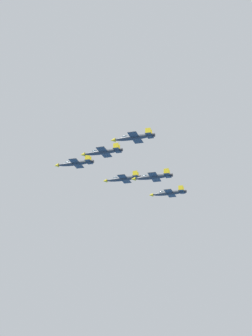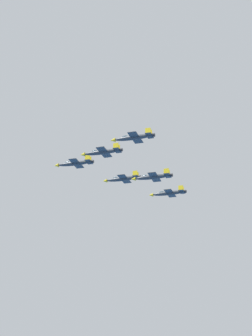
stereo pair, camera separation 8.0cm
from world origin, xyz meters
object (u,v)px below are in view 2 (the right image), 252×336
object	(u,v)px
jet_left_wingman	(102,152)
jet_right_outer	(168,193)
jet_left_outer	(133,137)
jet_right_wingman	(123,179)
jet_slot_rear	(153,177)
jet_lead	(75,163)

from	to	relation	value
jet_left_wingman	jet_right_outer	distance (m)	43.63
jet_right_outer	jet_left_wingman	bearing A→B (deg)	69.58
jet_left_outer	jet_right_outer	distance (m)	54.00
jet_left_outer	jet_right_wingman	bearing A→B (deg)	-67.78
jet_left_outer	jet_slot_rear	distance (m)	27.37
jet_left_outer	jet_slot_rear	xyz separation A→B (m)	(19.88, -18.25, -4.57)
jet_lead	jet_slot_rear	size ratio (longest dim) A/B	1.01
jet_lead	jet_slot_rear	world-z (taller)	jet_lead
jet_lead	jet_slot_rear	xyz separation A→B (m)	(-21.48, -23.39, -9.31)
jet_right_wingman	jet_left_outer	size ratio (longest dim) A/B	1.00
jet_lead	jet_slot_rear	distance (m)	33.09
jet_right_wingman	jet_right_outer	distance (m)	21.06
jet_left_wingman	jet_right_wingman	bearing A→B (deg)	-89.09
jet_left_wingman	jet_slot_rear	xyz separation A→B (m)	(-0.80, -20.82, -6.59)
jet_right_outer	jet_slot_rear	distance (m)	27.16
jet_lead	jet_left_wingman	distance (m)	21.01
jet_left_wingman	jet_lead	bearing A→B (deg)	-39.46
jet_left_wingman	jet_left_outer	bearing A→B (deg)	140.54
jet_left_outer	jet_slot_rear	world-z (taller)	jet_left_outer
jet_lead	jet_right_wingman	size ratio (longest dim) A/B	1.04
jet_right_outer	jet_slot_rear	world-z (taller)	jet_right_outer
jet_left_wingman	jet_slot_rear	size ratio (longest dim) A/B	1.00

